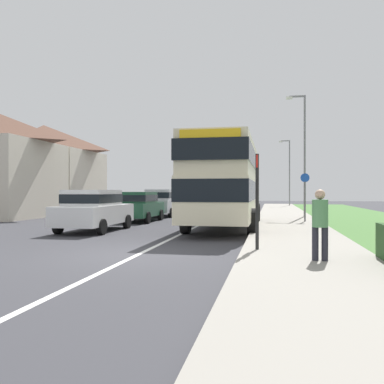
# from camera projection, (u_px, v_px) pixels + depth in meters

# --- Properties ---
(ground_plane) EXTENTS (120.00, 120.00, 0.00)m
(ground_plane) POSITION_uv_depth(u_px,v_px,m) (138.00, 254.00, 10.66)
(ground_plane) COLOR #38383D
(lane_marking_centre) EXTENTS (0.14, 60.00, 0.01)m
(lane_marking_centre) POSITION_uv_depth(u_px,v_px,m) (195.00, 227.00, 18.51)
(lane_marking_centre) COLOR silver
(lane_marking_centre) RESTS_ON ground_plane
(pavement_near_side) EXTENTS (3.20, 68.00, 0.12)m
(pavement_near_side) POSITION_uv_depth(u_px,v_px,m) (294.00, 232.00, 15.76)
(pavement_near_side) COLOR gray
(pavement_near_side) RESTS_ON ground_plane
(double_decker_bus) EXTENTS (2.80, 10.10, 3.70)m
(double_decker_bus) POSITION_uv_depth(u_px,v_px,m) (226.00, 180.00, 18.29)
(double_decker_bus) COLOR beige
(double_decker_bus) RESTS_ON ground_plane
(parked_car_white) EXTENTS (1.96, 4.45, 1.68)m
(parked_car_white) POSITION_uv_depth(u_px,v_px,m) (94.00, 209.00, 16.82)
(parked_car_white) COLOR silver
(parked_car_white) RESTS_ON ground_plane
(parked_car_dark_green) EXTENTS (1.88, 4.04, 1.59)m
(parked_car_dark_green) POSITION_uv_depth(u_px,v_px,m) (139.00, 205.00, 22.01)
(parked_car_dark_green) COLOR #19472D
(parked_car_dark_green) RESTS_ON ground_plane
(parked_car_silver) EXTENTS (1.92, 4.46, 1.73)m
(parked_car_silver) POSITION_uv_depth(u_px,v_px,m) (162.00, 202.00, 26.77)
(parked_car_silver) COLOR #B7B7BC
(parked_car_silver) RESTS_ON ground_plane
(pedestrian_at_stop) EXTENTS (0.34, 0.34, 1.67)m
(pedestrian_at_stop) POSITION_uv_depth(u_px,v_px,m) (320.00, 221.00, 9.00)
(pedestrian_at_stop) COLOR #23232D
(pedestrian_at_stop) RESTS_ON ground_plane
(bus_stop_sign) EXTENTS (0.09, 0.52, 2.60)m
(bus_stop_sign) POSITION_uv_depth(u_px,v_px,m) (257.00, 195.00, 10.75)
(bus_stop_sign) COLOR black
(bus_stop_sign) RESTS_ON ground_plane
(cycle_route_sign) EXTENTS (0.44, 0.08, 2.52)m
(cycle_route_sign) POSITION_uv_depth(u_px,v_px,m) (305.00, 195.00, 20.72)
(cycle_route_sign) COLOR slate
(cycle_route_sign) RESTS_ON ground_plane
(street_lamp_mid) EXTENTS (1.14, 0.20, 7.36)m
(street_lamp_mid) POSITION_uv_depth(u_px,v_px,m) (303.00, 148.00, 24.75)
(street_lamp_mid) COLOR slate
(street_lamp_mid) RESTS_ON ground_plane
(street_lamp_far) EXTENTS (1.14, 0.20, 6.99)m
(street_lamp_far) POSITION_uv_depth(u_px,v_px,m) (288.00, 168.00, 43.67)
(street_lamp_far) COLOR slate
(street_lamp_far) RESTS_ON ground_plane
(house_terrace_far_side) EXTENTS (7.78, 13.33, 6.79)m
(house_terrace_far_side) POSITION_uv_depth(u_px,v_px,m) (18.00, 166.00, 29.04)
(house_terrace_far_side) COLOR beige
(house_terrace_far_side) RESTS_ON ground_plane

